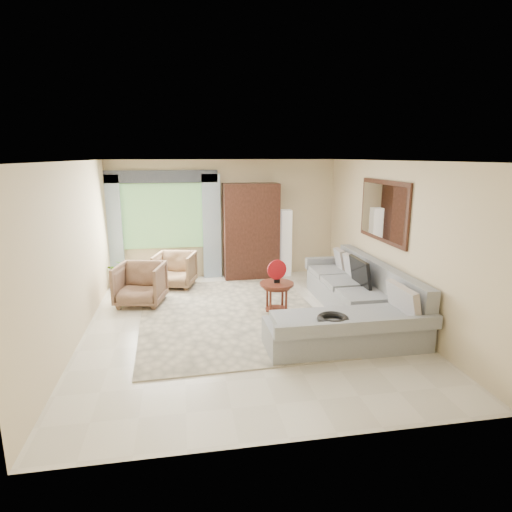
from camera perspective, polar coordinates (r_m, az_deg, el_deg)
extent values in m
plane|color=silver|center=(7.05, -1.53, -9.06)|extent=(6.00, 6.00, 0.00)
cube|color=#BEB196|center=(7.44, -3.46, -7.79)|extent=(3.14, 4.11, 0.02)
cube|color=#94979C|center=(7.95, 12.39, -5.24)|extent=(0.90, 2.40, 0.40)
cube|color=#94979C|center=(6.31, 11.92, -10.15)|extent=(2.30, 0.80, 0.40)
cube|color=#94979C|center=(7.61, 16.13, -2.74)|extent=(0.20, 3.20, 0.50)
cube|color=#94979C|center=(9.01, 9.44, -0.86)|extent=(0.90, 0.16, 0.22)
cube|color=#94979C|center=(5.82, 13.70, -9.21)|extent=(2.30, 0.10, 0.18)
cube|color=black|center=(7.58, 13.71, -2.11)|extent=(0.14, 0.74, 0.48)
torus|color=black|center=(5.87, 10.22, -8.26)|extent=(0.43, 0.43, 0.09)
cylinder|color=#471B12|center=(7.25, 2.78, -3.73)|extent=(0.58, 0.58, 0.04)
cylinder|color=#471B12|center=(7.35, 2.76, -5.97)|extent=(0.38, 0.38, 0.52)
cylinder|color=#A51016|center=(7.19, 2.81, -1.83)|extent=(0.34, 0.07, 0.34)
imported|color=brown|center=(8.12, -15.17, -3.65)|extent=(0.98, 1.00, 0.77)
imported|color=#906F4F|center=(9.04, -10.76, -1.84)|extent=(0.96, 0.97, 0.72)
imported|color=#999999|center=(9.39, -17.46, -2.13)|extent=(0.60, 0.55, 0.58)
cube|color=black|center=(9.44, -0.68, 3.31)|extent=(1.20, 0.55, 2.10)
cube|color=silver|center=(9.71, 3.93, 1.75)|extent=(0.24, 0.24, 1.50)
cube|color=#669E59|center=(9.52, -12.34, 5.22)|extent=(1.80, 0.04, 1.40)
cube|color=#9EB7CC|center=(9.58, -18.58, 3.36)|extent=(0.40, 0.08, 2.30)
cube|color=#9EB7CC|center=(9.48, -5.92, 3.89)|extent=(0.40, 0.08, 2.30)
cube|color=#1E232D|center=(9.38, -12.61, 10.31)|extent=(2.40, 0.12, 0.26)
cube|color=black|center=(7.67, 16.65, 5.75)|extent=(0.04, 1.70, 1.05)
cube|color=white|center=(7.66, 16.48, 5.75)|extent=(0.02, 1.54, 0.90)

